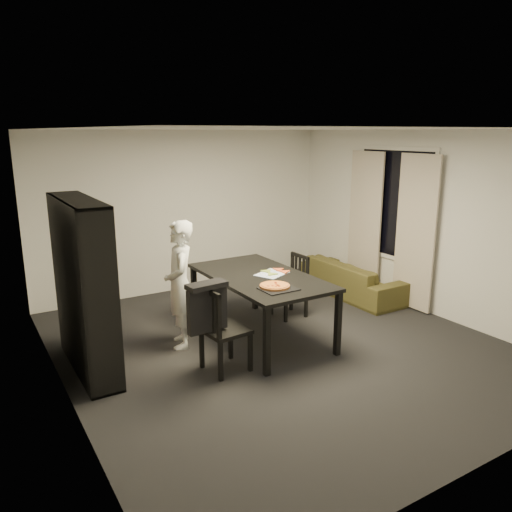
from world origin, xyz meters
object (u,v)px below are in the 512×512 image
baking_tray (279,289)px  person (180,285)px  bookshelf (84,287)px  sofa (352,278)px  dining_table (260,281)px  pepperoni_pizza (275,286)px  chair_left (218,324)px  chair_right (294,281)px

baking_tray → person: bearing=133.5°
bookshelf → sofa: bookshelf is taller
dining_table → pepperoni_pizza: pepperoni_pizza is taller
chair_left → dining_table: bearing=-62.2°
chair_left → pepperoni_pizza: size_ratio=2.78×
person → pepperoni_pizza: bearing=64.6°
chair_left → pepperoni_pizza: (0.77, 0.06, 0.30)m
bookshelf → sofa: 4.32m
bookshelf → baking_tray: size_ratio=4.75×
dining_table → person: person is taller
chair_left → person: bearing=-1.2°
person → baking_tray: bearing=62.5°
bookshelf → pepperoni_pizza: bearing=-21.8°
dining_table → person: (-0.96, 0.28, 0.03)m
chair_right → pepperoni_pizza: (-0.96, -0.95, 0.34)m
chair_left → baking_tray: size_ratio=2.43×
sofa → person: bearing=97.2°
dining_table → sofa: dining_table is taller
person → sofa: bearing=116.2°
dining_table → person: 1.00m
bookshelf → dining_table: size_ratio=0.96×
dining_table → sofa: bearing=17.4°
bookshelf → chair_left: 1.51m
pepperoni_pizza → sofa: 2.65m
chair_right → baking_tray: size_ratio=2.21×
pepperoni_pizza → sofa: (2.29, 1.21, -0.57)m
bookshelf → chair_left: size_ratio=1.96×
chair_left → baking_tray: chair_left is taller
person → pepperoni_pizza: (0.83, -0.81, 0.07)m
dining_table → pepperoni_pizza: size_ratio=5.64×
person → baking_tray: person is taller
person → sofa: size_ratio=0.82×
chair_right → sofa: size_ratio=0.47×
baking_tray → sofa: 2.68m
chair_left → baking_tray: bearing=-96.3°
person → sofa: person is taller
person → baking_tray: size_ratio=3.91×
bookshelf → sofa: bearing=5.7°
chair_left → sofa: size_ratio=0.51×
dining_table → person: bearing=163.5°
bookshelf → baking_tray: bearing=-23.4°
baking_tray → chair_right: bearing=47.0°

